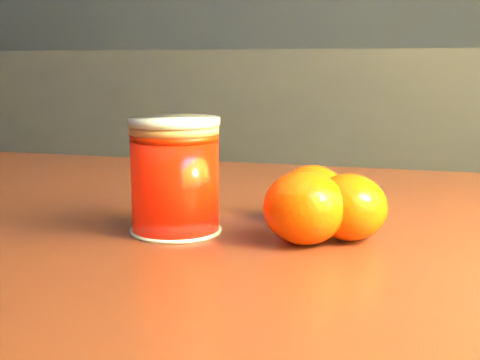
% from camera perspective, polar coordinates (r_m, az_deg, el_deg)
% --- Properties ---
extents(kitchen_counter, '(3.15, 0.60, 0.90)m').
position_cam_1_polar(kitchen_counter, '(2.24, -7.84, -0.78)').
color(kitchen_counter, '#4D4E53').
rests_on(kitchen_counter, ground).
extents(table, '(1.08, 0.85, 0.73)m').
position_cam_1_polar(table, '(0.64, -0.60, -11.77)').
color(table, maroon).
rests_on(table, ground).
extents(juice_glass, '(0.08, 0.08, 0.10)m').
position_cam_1_polar(juice_glass, '(0.57, -5.57, 0.32)').
color(juice_glass, '#FF1805').
rests_on(juice_glass, table).
extents(orange_front, '(0.07, 0.07, 0.05)m').
position_cam_1_polar(orange_front, '(0.61, 6.20, -1.19)').
color(orange_front, '#FF4A05').
rests_on(orange_front, table).
extents(orange_back, '(0.08, 0.08, 0.05)m').
position_cam_1_polar(orange_back, '(0.55, 9.32, -2.31)').
color(orange_back, '#FF4A05').
rests_on(orange_back, table).
extents(orange_extra, '(0.09, 0.09, 0.06)m').
position_cam_1_polar(orange_extra, '(0.53, 5.55, -2.36)').
color(orange_extra, '#FF4A05').
rests_on(orange_extra, table).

